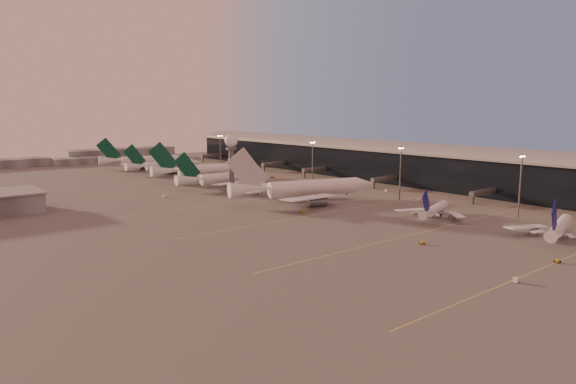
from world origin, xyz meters
TOP-DOWN VIEW (x-y plane):
  - ground at (0.00, 0.00)m, footprint 700.00×700.00m
  - taxiway_markings at (30.00, 56.00)m, footprint 180.00×185.25m
  - terminal at (107.88, 110.09)m, footprint 57.00×362.00m
  - radar_tower at (5.00, 120.00)m, footprint 6.40×6.40m
  - mast_a at (58.00, 0.00)m, footprint 3.60×0.56m
  - mast_b at (55.00, 55.00)m, footprint 3.60×0.56m
  - mast_c at (50.00, 110.00)m, footprint 3.60×0.56m
  - mast_d at (48.00, 200.00)m, footprint 3.60×0.56m
  - distant_horizon at (2.62, 325.14)m, footprint 165.00×37.50m
  - narrowbody_near at (39.08, -23.55)m, footprint 37.66×29.65m
  - narrowbody_mid at (34.60, 21.28)m, footprint 32.71×25.64m
  - widebody_white at (19.37, 80.69)m, footprint 70.52×55.69m
  - greentail_a at (13.85, 142.22)m, footprint 55.64×44.87m
  - greentail_b at (21.01, 175.62)m, footprint 64.27×51.55m
  - greentail_c at (17.89, 221.42)m, footprint 54.97×44.39m
  - greentail_d at (18.17, 257.11)m, footprint 59.99×47.86m
  - gsv_truck_a at (-13.72, -36.15)m, footprint 6.45×2.96m
  - gsv_tug_near at (10.36, -35.39)m, footprint 2.00×3.25m
  - gsv_catering_a at (48.39, -0.22)m, footprint 4.39×2.27m
  - gsv_tug_mid at (-2.26, 0.12)m, footprint 3.51×3.08m
  - gsv_truck_b at (61.40, 48.55)m, footprint 5.25×2.61m
  - gsv_truck_c at (1.41, 61.35)m, footprint 5.31×6.12m
  - gsv_catering_b at (69.05, 74.34)m, footprint 5.82×3.06m
  - gsv_tug_far at (12.21, 109.42)m, footprint 4.47×4.41m
  - gsv_truck_d at (-26.40, 131.06)m, footprint 3.18×6.18m
  - gsv_tug_hangar at (56.17, 153.62)m, footprint 4.08×2.80m

SIDE VIEW (x-z plane):
  - ground at x=0.00m, z-range 0.00..0.00m
  - taxiway_markings at x=30.00m, z-range 0.00..0.02m
  - gsv_tug_mid at x=-2.26m, z-range 0.01..0.87m
  - gsv_tug_near at x=10.36m, z-range 0.01..0.93m
  - gsv_tug_hangar at x=56.17m, z-range 0.02..1.10m
  - gsv_tug_far at x=12.21m, z-range 0.02..1.14m
  - gsv_truck_b at x=61.40m, z-range 0.02..2.05m
  - gsv_truck_d at x=-26.40m, z-range 0.02..2.40m
  - gsv_truck_c at x=1.41m, z-range 0.02..2.45m
  - gsv_truck_a at x=-13.72m, z-range 0.03..2.54m
  - gsv_catering_a at x=48.39m, z-range 0.00..3.51m
  - gsv_catering_b at x=69.05m, z-range 0.00..4.63m
  - narrowbody_mid at x=34.60m, z-range -3.96..9.34m
  - narrowbody_near at x=39.08m, z-range -4.48..10.57m
  - greentail_c at x=17.89m, z-range -6.46..13.51m
  - greentail_a at x=13.85m, z-range -6.53..13.67m
  - distant_horizon at x=2.62m, z-range -0.61..8.39m
  - greentail_d at x=18.17m, z-range -7.19..15.04m
  - greentail_b at x=21.01m, z-range -7.58..15.86m
  - widebody_white at x=19.37m, z-range -8.35..17.21m
  - terminal at x=107.88m, z-range -1.00..22.04m
  - mast_a at x=58.00m, z-range 1.24..26.24m
  - mast_b at x=55.00m, z-range 1.24..26.24m
  - mast_c at x=50.00m, z-range 1.24..26.24m
  - mast_d at x=48.00m, z-range 1.24..26.24m
  - radar_tower at x=5.00m, z-range 5.40..36.50m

